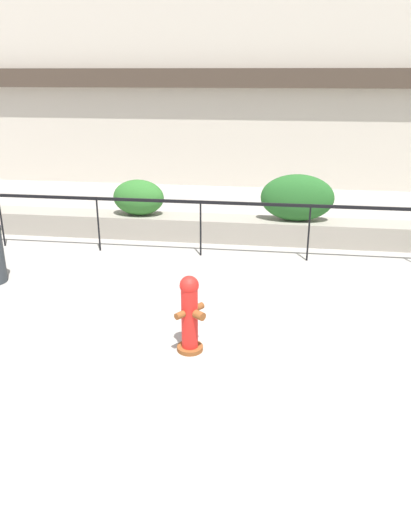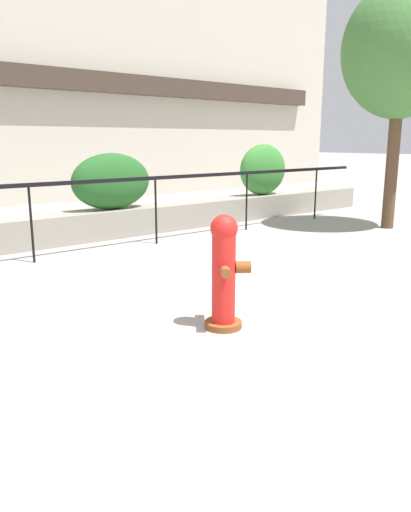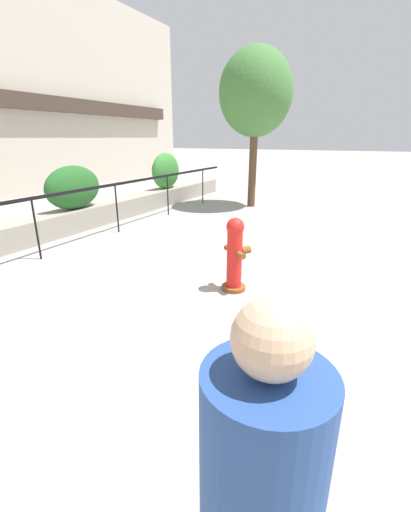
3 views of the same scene
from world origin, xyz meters
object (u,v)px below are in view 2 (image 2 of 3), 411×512
hedge_bush_2 (112,181)px  fire_hydrant (224,271)px  street_tree (401,52)px  hedge_bush_3 (263,170)px

hedge_bush_2 → fire_hydrant: hedge_bush_2 is taller
hedge_bush_2 → fire_hydrant: 5.05m
hedge_bush_2 → street_tree: size_ratio=0.34×
hedge_bush_3 → street_tree: 3.67m
fire_hydrant → hedge_bush_2: bearing=72.4°
hedge_bush_3 → street_tree: bearing=-74.0°
fire_hydrant → street_tree: street_tree is taller
fire_hydrant → street_tree: size_ratio=0.23×
fire_hydrant → street_tree: bearing=18.0°
hedge_bush_2 → street_tree: (4.73, -2.76, 2.35)m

